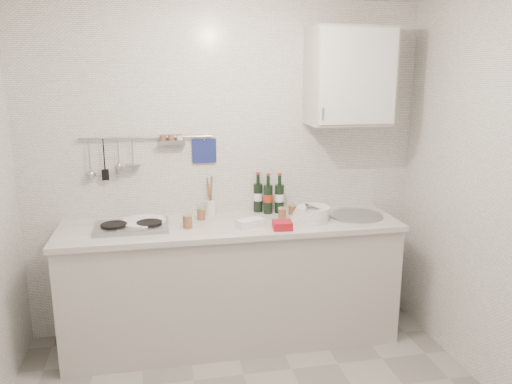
{
  "coord_description": "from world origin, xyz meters",
  "views": [
    {
      "loc": [
        -0.49,
        -2.31,
        1.98
      ],
      "look_at": [
        0.14,
        0.9,
        1.19
      ],
      "focal_mm": 35.0,
      "sensor_mm": 36.0,
      "label": 1
    }
  ],
  "objects_px": {
    "wall_cabinet": "(350,77)",
    "plate_stack_hob": "(143,223)",
    "wine_bottles": "(268,193)",
    "plate_stack_sink": "(311,214)",
    "utensil_crock": "(210,206)"
  },
  "relations": [
    {
      "from": "plate_stack_sink",
      "to": "wine_bottles",
      "type": "height_order",
      "value": "wine_bottles"
    },
    {
      "from": "wine_bottles",
      "to": "utensil_crock",
      "type": "distance_m",
      "value": 0.46
    },
    {
      "from": "plate_stack_sink",
      "to": "utensil_crock",
      "type": "distance_m",
      "value": 0.77
    },
    {
      "from": "plate_stack_hob",
      "to": "wall_cabinet",
      "type": "bearing_deg",
      "value": 2.26
    },
    {
      "from": "wall_cabinet",
      "to": "plate_stack_hob",
      "type": "height_order",
      "value": "wall_cabinet"
    },
    {
      "from": "plate_stack_sink",
      "to": "wine_bottles",
      "type": "xyz_separation_m",
      "value": [
        -0.26,
        0.26,
        0.11
      ]
    },
    {
      "from": "plate_stack_hob",
      "to": "plate_stack_sink",
      "type": "xyz_separation_m",
      "value": [
        1.22,
        -0.09,
        0.03
      ]
    },
    {
      "from": "wine_bottles",
      "to": "utensil_crock",
      "type": "xyz_separation_m",
      "value": [
        -0.45,
        0.02,
        -0.08
      ]
    },
    {
      "from": "wall_cabinet",
      "to": "plate_stack_sink",
      "type": "xyz_separation_m",
      "value": [
        -0.31,
        -0.15,
        -0.98
      ]
    },
    {
      "from": "wine_bottles",
      "to": "plate_stack_hob",
      "type": "bearing_deg",
      "value": -169.79
    },
    {
      "from": "wall_cabinet",
      "to": "wine_bottles",
      "type": "bearing_deg",
      "value": 169.14
    },
    {
      "from": "plate_stack_sink",
      "to": "utensil_crock",
      "type": "xyz_separation_m",
      "value": [
        -0.71,
        0.28,
        0.02
      ]
    },
    {
      "from": "wall_cabinet",
      "to": "plate_stack_sink",
      "type": "relative_size",
      "value": 2.31
    },
    {
      "from": "wall_cabinet",
      "to": "plate_stack_sink",
      "type": "height_order",
      "value": "wall_cabinet"
    },
    {
      "from": "wall_cabinet",
      "to": "utensil_crock",
      "type": "relative_size",
      "value": 2.29
    }
  ]
}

